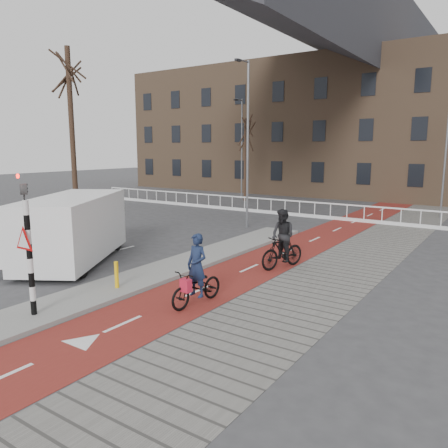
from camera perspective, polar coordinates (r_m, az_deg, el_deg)
The scene contains 16 objects.
ground at distance 12.84m, azimuth -14.40°, elevation -9.65°, with size 120.00×120.00×0.00m, color #38383A.
bike_lane at distance 19.96m, azimuth 10.67°, elevation -2.47°, with size 2.50×60.00×0.01m, color maroon.
sidewalk at distance 19.06m, azimuth 18.42°, elevation -3.40°, with size 3.00×60.00×0.01m, color slate.
curb_island at distance 16.03m, azimuth -5.35°, elevation -5.20°, with size 1.80×16.00×0.12m, color gray.
traffic_signal at distance 11.63m, azimuth -24.26°, elevation -2.09°, with size 0.80×0.80×3.68m.
bollard at distance 13.42m, azimuth -13.86°, elevation -6.44°, with size 0.12×0.12×0.80m, color yellow.
cyclist_near at distance 11.94m, azimuth -3.55°, elevation -7.46°, with size 0.82×1.94×1.97m.
cyclist_far at distance 15.56m, azimuth 7.66°, elevation -2.61°, with size 1.15×2.06×2.11m.
van at distance 17.13m, azimuth -19.13°, elevation -0.48°, with size 4.93×6.13×2.47m.
railing at distance 28.94m, azimuth 4.40°, elevation 2.11°, with size 28.00×0.10×0.99m.
townhouse_row at distance 41.90m, azimuth 17.60°, elevation 14.39°, with size 46.00×10.00×15.90m.
tree_left at distance 26.39m, azimuth -19.20°, elevation 10.72°, with size 0.29×0.29×9.68m, color black.
tree_mid at distance 35.22m, azimuth 2.79°, elevation 8.34°, with size 0.24×0.24×6.51m, color black.
streetlight_near at distance 23.16m, azimuth 3.11°, elevation 10.08°, with size 0.12×0.12×8.59m, color slate.
streetlight_left at distance 36.71m, azimuth 2.34°, elevation 9.67°, with size 0.12×0.12×8.13m, color slate.
streetlight_right at distance 29.60m, azimuth 27.05°, elevation 9.13°, with size 0.12×0.12×8.73m, color slate.
Camera 1 is at (9.16, -7.94, 4.24)m, focal length 35.00 mm.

